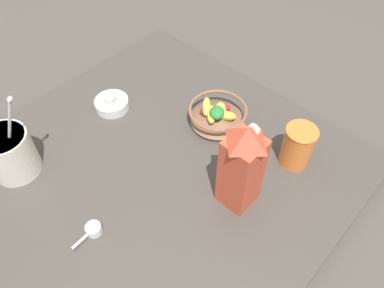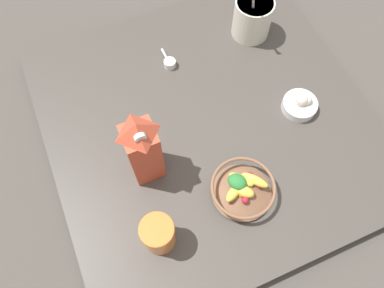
{
  "view_description": "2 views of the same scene",
  "coord_description": "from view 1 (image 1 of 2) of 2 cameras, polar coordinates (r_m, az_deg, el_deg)",
  "views": [
    {
      "loc": [
        -0.52,
        0.4,
        0.91
      ],
      "look_at": [
        -0.07,
        -0.07,
        0.14
      ],
      "focal_mm": 35.0,
      "sensor_mm": 36.0,
      "label": 1
    },
    {
      "loc": [
        -0.28,
        -0.51,
        1.08
      ],
      "look_at": [
        -0.09,
        -0.08,
        0.09
      ],
      "focal_mm": 35.0,
      "sensor_mm": 36.0,
      "label": 2
    }
  ],
  "objects": [
    {
      "name": "countertop",
      "position": [
        1.1,
        -5.51,
        -4.19
      ],
      "size": [
        1.0,
        1.0,
        0.05
      ],
      "color": "#47423D",
      "rests_on": "ground_plane"
    },
    {
      "name": "ground_plane",
      "position": [
        1.12,
        -5.42,
        -4.91
      ],
      "size": [
        6.0,
        6.0,
        0.0
      ],
      "primitive_type": "plane",
      "color": "#4C4742"
    },
    {
      "name": "milk_carton",
      "position": [
        0.91,
        7.59,
        -3.41
      ],
      "size": [
        0.08,
        0.08,
        0.27
      ],
      "color": "#CC4C33",
      "rests_on": "countertop"
    },
    {
      "name": "measuring_scoop",
      "position": [
        0.98,
        -14.88,
        -12.55
      ],
      "size": [
        0.04,
        0.09,
        0.02
      ],
      "color": "white",
      "rests_on": "countertop"
    },
    {
      "name": "yogurt_tub",
      "position": [
        1.12,
        -26.08,
        -1.07
      ],
      "size": [
        0.13,
        0.13,
        0.27
      ],
      "color": "silver",
      "rests_on": "countertop"
    },
    {
      "name": "fruit_bowl",
      "position": [
        1.16,
        3.89,
        4.61
      ],
      "size": [
        0.18,
        0.18,
        0.08
      ],
      "color": "brown",
      "rests_on": "countertop"
    },
    {
      "name": "garlic_bowl",
      "position": [
        1.25,
        -12.2,
        6.25
      ],
      "size": [
        0.11,
        0.11,
        0.07
      ],
      "color": "white",
      "rests_on": "countertop"
    },
    {
      "name": "drinking_cup",
      "position": [
        1.08,
        15.81,
        -0.21
      ],
      "size": [
        0.09,
        0.09,
        0.13
      ],
      "color": "orange",
      "rests_on": "countertop"
    }
  ]
}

